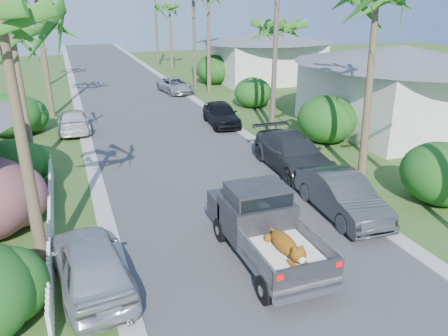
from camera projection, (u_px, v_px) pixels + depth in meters
name	position (u px, v px, depth m)	size (l,w,h in m)	color
ground	(297.00, 291.00, 11.40)	(120.00, 120.00, 0.00)	#355821
road	(136.00, 101.00, 33.32)	(8.00, 100.00, 0.02)	#38383A
curb_left	(77.00, 105.00, 31.93)	(0.60, 100.00, 0.06)	#A5A39E
curb_right	(191.00, 96.00, 34.70)	(0.60, 100.00, 0.06)	#A5A39E
pickup_truck	(261.00, 222.00, 12.83)	(1.98, 5.12, 2.06)	black
parked_car_rn	(342.00, 195.00, 15.27)	(1.54, 4.43, 1.46)	#2F3134
parked_car_rm	(293.00, 153.00, 19.39)	(2.17, 5.33, 1.55)	#282A2C
parked_car_rf	(221.00, 114.00, 26.50)	(1.66, 4.13, 1.41)	black
parked_car_rd	(176.00, 86.00, 36.00)	(2.00, 4.34, 1.21)	#A6AAAD
parked_car_ln	(90.00, 264.00, 11.28)	(1.73, 4.30, 1.46)	#B0B1B7
parked_car_lf	(73.00, 121.00, 25.20)	(1.76, 4.32, 1.25)	silver
palm_l_b	(10.00, 26.00, 17.54)	(4.40, 4.40, 7.40)	brown
palm_l_d	(36.00, 10.00, 36.83)	(4.40, 4.40, 7.70)	brown
palm_r_b	(276.00, 23.00, 24.56)	(4.40, 4.40, 7.20)	brown
palm_r_d	(170.00, 5.00, 46.17)	(4.40, 4.40, 8.00)	brown
shrub_l_c	(12.00, 164.00, 17.43)	(2.40, 2.64, 2.00)	#124013
shrub_l_d	(11.00, 115.00, 24.18)	(3.20, 3.52, 2.40)	#124013
shrub_r_a	(441.00, 174.00, 16.07)	(2.80, 3.08, 2.30)	#124013
shrub_r_b	(327.00, 119.00, 23.11)	(3.00, 3.30, 2.50)	#124013
shrub_r_c	(253.00, 92.00, 30.98)	(2.60, 2.86, 2.10)	#124013
shrub_r_d	(214.00, 69.00, 39.82)	(3.20, 3.52, 2.60)	#124013
picket_fence	(51.00, 219.00, 14.11)	(0.10, 11.00, 1.00)	white
house_right_near	(396.00, 91.00, 25.32)	(8.00, 9.00, 4.80)	silver
house_right_far	(264.00, 58.00, 41.14)	(9.00, 8.00, 4.60)	silver
utility_pole_b	(275.00, 52.00, 22.97)	(1.60, 0.26, 9.00)	brown
utility_pole_c	(194.00, 34.00, 36.12)	(1.60, 0.26, 9.00)	brown
utility_pole_d	(156.00, 25.00, 49.28)	(1.60, 0.26, 9.00)	brown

